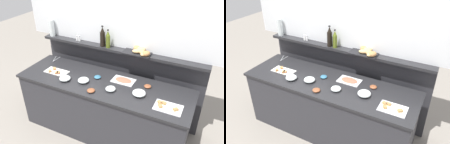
% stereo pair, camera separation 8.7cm
% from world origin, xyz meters
% --- Properties ---
extents(ground_plane, '(12.00, 12.00, 0.00)m').
position_xyz_m(ground_plane, '(0.00, 0.60, 0.00)').
color(ground_plane, gray).
extents(buffet_counter, '(2.46, 0.76, 0.89)m').
position_xyz_m(buffet_counter, '(0.00, 0.00, 0.45)').
color(buffet_counter, '#2D2D33').
rests_on(buffet_counter, ground_plane).
extents(back_ledge_unit, '(2.60, 0.22, 1.21)m').
position_xyz_m(back_ledge_unit, '(0.00, 0.55, 0.63)').
color(back_ledge_unit, '#2D2D33').
rests_on(back_ledge_unit, ground_plane).
extents(sandwich_platter_front, '(0.35, 0.17, 0.04)m').
position_xyz_m(sandwich_platter_front, '(-0.75, -0.05, 0.90)').
color(sandwich_platter_front, white).
rests_on(sandwich_platter_front, buffet_counter).
extents(sandwich_platter_side, '(0.32, 0.22, 0.04)m').
position_xyz_m(sandwich_platter_side, '(0.93, -0.15, 0.90)').
color(sandwich_platter_side, silver).
rests_on(sandwich_platter_side, buffet_counter).
extents(cold_cuts_platter, '(0.31, 0.20, 0.02)m').
position_xyz_m(cold_cuts_platter, '(0.24, 0.16, 0.90)').
color(cold_cuts_platter, white).
rests_on(cold_cuts_platter, buffet_counter).
extents(glass_bowl_large, '(0.16, 0.16, 0.06)m').
position_xyz_m(glass_bowl_large, '(-0.24, -0.11, 0.92)').
color(glass_bowl_large, silver).
rests_on(glass_bowl_large, buffet_counter).
extents(glass_bowl_medium, '(0.16, 0.16, 0.06)m').
position_xyz_m(glass_bowl_medium, '(-0.50, -0.18, 0.92)').
color(glass_bowl_medium, silver).
rests_on(glass_bowl_medium, buffet_counter).
extents(glass_bowl_small, '(0.17, 0.17, 0.07)m').
position_xyz_m(glass_bowl_small, '(0.55, -0.06, 0.92)').
color(glass_bowl_small, silver).
rests_on(glass_bowl_small, buffet_counter).
extents(glass_bowl_extra, '(0.13, 0.13, 0.05)m').
position_xyz_m(glass_bowl_extra, '(0.18, -0.12, 0.91)').
color(glass_bowl_extra, silver).
rests_on(glass_bowl_extra, buffet_counter).
extents(condiment_bowl_cream, '(0.10, 0.10, 0.04)m').
position_xyz_m(condiment_bowl_cream, '(-0.03, -0.26, 0.91)').
color(condiment_bowl_cream, brown).
rests_on(condiment_bowl_cream, buffet_counter).
extents(condiment_bowl_teal, '(0.09, 0.09, 0.03)m').
position_xyz_m(condiment_bowl_teal, '(0.59, 0.16, 0.91)').
color(condiment_bowl_teal, brown).
rests_on(condiment_bowl_teal, buffet_counter).
extents(condiment_bowl_dark, '(0.10, 0.10, 0.03)m').
position_xyz_m(condiment_bowl_dark, '(-0.12, 0.07, 0.91)').
color(condiment_bowl_dark, teal).
rests_on(condiment_bowl_dark, buffet_counter).
extents(serving_tongs, '(0.08, 0.19, 0.01)m').
position_xyz_m(serving_tongs, '(-1.03, 0.28, 0.90)').
color(serving_tongs, '#B7BABF').
rests_on(serving_tongs, buffet_counter).
extents(olive_oil_bottle, '(0.06, 0.06, 0.28)m').
position_xyz_m(olive_oil_bottle, '(-0.15, 0.46, 1.33)').
color(olive_oil_bottle, '#56661E').
rests_on(olive_oil_bottle, back_ledge_unit).
extents(wine_bottle_dark, '(0.08, 0.08, 0.32)m').
position_xyz_m(wine_bottle_dark, '(-0.24, 0.46, 1.35)').
color(wine_bottle_dark, black).
rests_on(wine_bottle_dark, back_ledge_unit).
extents(salt_shaker, '(0.03, 0.03, 0.09)m').
position_xyz_m(salt_shaker, '(-0.71, 0.48, 1.25)').
color(salt_shaker, white).
rests_on(salt_shaker, back_ledge_unit).
extents(pepper_shaker, '(0.03, 0.03, 0.09)m').
position_xyz_m(pepper_shaker, '(-0.67, 0.48, 1.25)').
color(pepper_shaker, white).
rests_on(pepper_shaker, back_ledge_unit).
extents(bread_basket, '(0.42, 0.32, 0.08)m').
position_xyz_m(bread_basket, '(0.35, 0.47, 1.24)').
color(bread_basket, black).
rests_on(bread_basket, back_ledge_unit).
extents(water_carafe, '(0.09, 0.09, 0.28)m').
position_xyz_m(water_carafe, '(-1.19, 0.48, 1.34)').
color(water_carafe, silver).
rests_on(water_carafe, back_ledge_unit).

